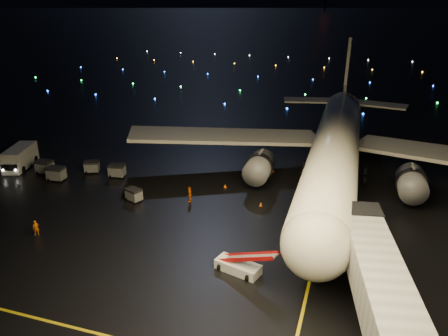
{
  "coord_description": "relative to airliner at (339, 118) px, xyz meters",
  "views": [
    {
      "loc": [
        14.55,
        -31.02,
        22.71
      ],
      "look_at": [
        0.76,
        12.0,
        5.0
      ],
      "focal_mm": 35.0,
      "sensor_mm": 36.0,
      "label": 1
    }
  ],
  "objects": [
    {
      "name": "ground",
      "position": [
        -11.96,
        273.87,
        -8.12
      ],
      "size": [
        2000.0,
        2000.0,
        0.0
      ],
      "primitive_type": "plane",
      "color": "black",
      "rests_on": "ground"
    },
    {
      "name": "lane_centre",
      "position": [
        0.04,
        -11.13,
        -8.11
      ],
      "size": [
        0.25,
        80.0,
        0.02
      ],
      "primitive_type": "cube",
      "color": "gold",
      "rests_on": "ground"
    },
    {
      "name": "lane_cross",
      "position": [
        -16.96,
        -36.13,
        -8.11
      ],
      "size": [
        60.0,
        0.25,
        0.02
      ],
      "primitive_type": "cube",
      "color": "gold",
      "rests_on": "ground"
    },
    {
      "name": "airliner",
      "position": [
        0.0,
        0.0,
        0.0
      ],
      "size": [
        58.36,
        55.54,
        16.24
      ],
      "primitive_type": null,
      "rotation": [
        0.0,
        0.0,
        0.02
      ],
      "color": "beige",
      "rests_on": "ground"
    },
    {
      "name": "belt_loader",
      "position": [
        -6.24,
        -25.58,
        -6.67
      ],
      "size": [
        6.19,
        3.18,
        2.89
      ],
      "primitive_type": null,
      "rotation": [
        0.0,
        0.0,
        -0.27
      ],
      "color": "silver",
      "rests_on": "ground"
    },
    {
      "name": "service_truck",
      "position": [
        -42.9,
        -10.39,
        -6.64
      ],
      "size": [
        4.88,
        8.46,
        2.97
      ],
      "primitive_type": "cube",
      "rotation": [
        0.0,
        0.0,
        0.31
      ],
      "color": "silver",
      "rests_on": "ground"
    },
    {
      "name": "crew_a",
      "position": [
        -27.62,
        -25.75,
        -7.31
      ],
      "size": [
        0.69,
        0.7,
        1.63
      ],
      "primitive_type": "imported",
      "rotation": [
        0.0,
        0.0,
        0.82
      ],
      "color": "orange",
      "rests_on": "ground"
    },
    {
      "name": "crew_c",
      "position": [
        -15.59,
        -13.69,
        -7.15
      ],
      "size": [
        0.79,
        1.22,
        1.94
      ],
      "primitive_type": "imported",
      "rotation": [
        0.0,
        0.0,
        -1.26
      ],
      "color": "orange",
      "rests_on": "ground"
    },
    {
      "name": "safety_cone_0",
      "position": [
        -7.33,
        -12.19,
        -7.9
      ],
      "size": [
        0.42,
        0.42,
        0.45
      ],
      "primitive_type": "cone",
      "rotation": [
        0.0,
        0.0,
        -0.08
      ],
      "color": "#FF6009",
      "rests_on": "ground"
    },
    {
      "name": "safety_cone_1",
      "position": [
        -8.18,
        -1.3,
        -7.84
      ],
      "size": [
        0.62,
        0.62,
        0.56
      ],
      "primitive_type": "cone",
      "rotation": [
        0.0,
        0.0,
        0.32
      ],
      "color": "#FF6009",
      "rests_on": "ground"
    },
    {
      "name": "safety_cone_2",
      "position": [
        -12.87,
        -8.48,
        -7.88
      ],
      "size": [
        0.52,
        0.52,
        0.48
      ],
      "primitive_type": "cone",
      "rotation": [
        0.0,
        0.0,
        -0.29
      ],
      "color": "#FF6009",
      "rests_on": "ground"
    },
    {
      "name": "safety_cone_3",
      "position": [
        -30.24,
        6.02,
        -7.85
      ],
      "size": [
        0.61,
        0.61,
        0.54
      ],
      "primitive_type": "cone",
      "rotation": [
        0.0,
        0.0,
        0.38
      ],
      "color": "#FF6009",
      "rests_on": "ground"
    },
    {
      "name": "taxiway_lights",
      "position": [
        -11.96,
        79.87,
        -7.94
      ],
      "size": [
        164.0,
        92.0,
        0.36
      ],
      "primitive_type": null,
      "color": "black",
      "rests_on": "ground"
    },
    {
      "name": "baggage_cart_0",
      "position": [
        -22.08,
        -15.45,
        -7.35
      ],
      "size": [
        2.16,
        1.86,
        1.54
      ],
      "primitive_type": "cube",
      "rotation": [
        0.0,
        0.0,
        -0.39
      ],
      "color": "gray",
      "rests_on": "ground"
    },
    {
      "name": "baggage_cart_1",
      "position": [
        -27.9,
        -9.45,
        -7.25
      ],
      "size": [
        2.21,
        1.68,
        1.73
      ],
      "primitive_type": "cube",
      "rotation": [
        0.0,
        0.0,
        0.13
      ],
      "color": "gray",
      "rests_on": "ground"
    },
    {
      "name": "baggage_cart_2",
      "position": [
        -32.09,
        -9.09,
        -7.31
      ],
      "size": [
        2.27,
        1.96,
        1.62
      ],
      "primitive_type": "cube",
      "rotation": [
        0.0,
        0.0,
        0.39
      ],
      "color": "gray",
      "rests_on": "ground"
    },
    {
      "name": "baggage_cart_3",
      "position": [
        -34.96,
        -12.98,
        -7.2
      ],
      "size": [
        2.3,
        1.72,
        1.84
      ],
      "primitive_type": "cube",
      "rotation": [
        0.0,
        0.0,
        0.1
      ],
      "color": "gray",
      "rests_on": "ground"
    },
    {
      "name": "baggage_cart_4",
      "position": [
        -38.02,
        -11.4,
        -7.2
      ],
      "size": [
        2.18,
        1.54,
        1.84
      ],
      "primitive_type": "cube",
      "rotation": [
        0.0,
        0.0,
        -0.01
      ],
      "color": "gray",
      "rests_on": "ground"
    }
  ]
}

